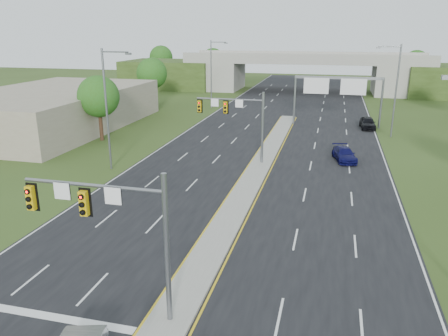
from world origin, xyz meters
name	(u,v)px	position (x,y,z in m)	size (l,w,h in m)	color
ground	(170,322)	(0.00, 0.00, 0.00)	(240.00, 240.00, 0.00)	#2E3F16
road	(275,140)	(0.00, 35.00, 0.01)	(24.00, 160.00, 0.02)	black
median	(258,169)	(0.00, 23.00, 0.10)	(2.00, 54.00, 0.16)	gray
lane_markings	(262,153)	(-0.60, 28.91, 0.02)	(23.72, 160.00, 0.01)	gold
signal_mast_near	(115,221)	(-2.26, -0.07, 4.73)	(6.62, 0.60, 7.00)	slate
signal_mast_far	(239,115)	(-2.26, 24.93, 4.73)	(6.62, 0.60, 7.00)	slate
sign_gantry	(337,87)	(6.68, 44.92, 5.24)	(11.58, 0.44, 6.67)	slate
overpass	(304,75)	(0.00, 80.00, 3.55)	(80.00, 14.00, 8.10)	gray
lightpole_l_mid	(108,104)	(-13.30, 20.00, 6.10)	(2.85, 0.25, 11.00)	slate
lightpole_l_far	(212,71)	(-13.30, 55.00, 6.10)	(2.85, 0.25, 11.00)	slate
lightpole_r_far	(395,87)	(13.30, 40.00, 6.10)	(2.85, 0.25, 11.00)	slate
tree_l_near	(98,97)	(-20.00, 30.00, 5.18)	(4.80, 4.80, 7.60)	#382316
tree_l_mid	(152,73)	(-24.00, 55.00, 5.51)	(5.20, 5.20, 8.12)	#382316
tree_back_a	(161,57)	(-38.00, 94.00, 5.84)	(6.00, 6.00, 8.85)	#382316
tree_back_b	(213,59)	(-24.00, 94.00, 5.51)	(5.60, 5.60, 8.32)	#382316
tree_back_c	(416,63)	(24.00, 94.00, 5.51)	(5.60, 5.60, 8.32)	#382316
commercial_building	(52,109)	(-30.00, 35.00, 2.50)	(18.00, 30.00, 5.00)	gray
car_far_b	(344,154)	(7.83, 28.12, 0.67)	(1.81, 4.46, 1.29)	#0A0B41
car_far_c	(368,123)	(11.00, 44.44, 0.79)	(1.82, 4.51, 1.54)	black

